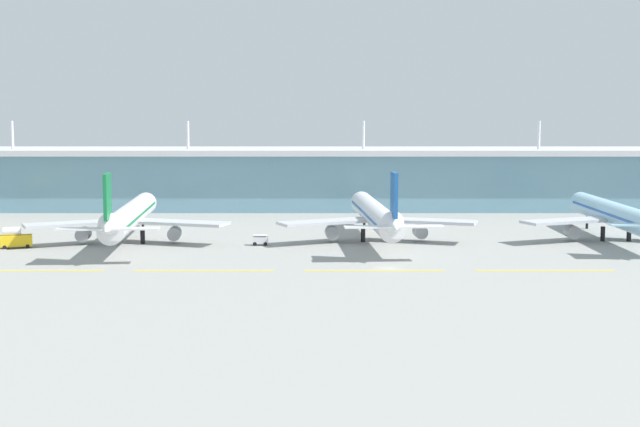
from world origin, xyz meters
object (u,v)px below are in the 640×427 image
Objects in this scene: airliner_near_middle at (128,216)px; fuel_truck at (14,238)px; airliner_center at (374,215)px; baggage_cart at (259,240)px; airliner_far_middle at (613,214)px.

airliner_near_middle is 9.17× the size of fuel_truck.
airliner_center is 9.10× the size of fuel_truck.
airliner_center is 85.24m from fuel_truck.
airliner_near_middle reaches higher than baggage_cart.
fuel_truck is at bearing -175.83° from baggage_cart.
baggage_cart is (-86.49, -8.17, -5.19)m from airliner_far_middle.
airliner_near_middle is 26.56m from fuel_truck.
airliner_near_middle is 59.51m from airliner_center.
airliner_center is 1.08× the size of airliner_far_middle.
airliner_far_middle reaches higher than baggage_cart.
airliner_far_middle is (58.78, 1.07, -0.01)m from airliner_center.
airliner_center is at bearing 14.36° from baggage_cart.
fuel_truck is (-56.69, -4.13, 1.00)m from baggage_cart.
fuel_truck reaches higher than baggage_cart.
baggage_cart is at bearing -7.01° from airliner_near_middle.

